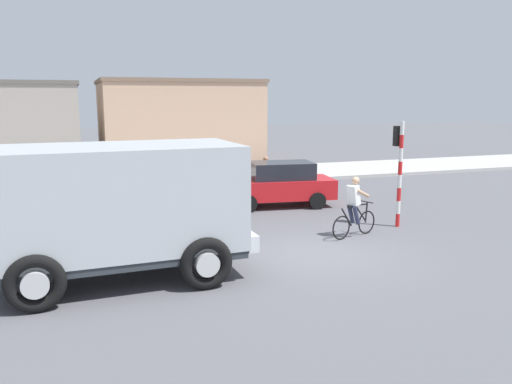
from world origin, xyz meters
name	(u,v)px	position (x,y,z in m)	size (l,w,h in m)	color
ground_plane	(320,253)	(0.00, 0.00, 0.00)	(120.00, 120.00, 0.00)	#56565B
sidewalk_far	(200,177)	(0.00, 13.07, 0.08)	(80.00, 5.00, 0.16)	#ADADA8
truck_foreground	(117,204)	(-4.95, -0.26, 1.67)	(5.50, 2.98, 2.90)	#B2B7BC
cyclist	(355,207)	(1.60, 1.12, 0.86)	(1.66, 0.67, 1.72)	black
traffic_light_pole	(399,159)	(3.47, 1.80, 2.07)	(0.24, 0.43, 3.20)	red
car_red_near	(156,184)	(-3.02, 7.32, 0.82)	(4.20, 2.30, 1.60)	red
car_white_mid	(279,184)	(1.19, 5.81, 0.82)	(4.19, 2.26, 1.60)	red
pedestrian_near_kerb	(266,176)	(1.32, 7.51, 0.85)	(0.34, 0.22, 1.62)	#2D334C
building_mid_block	(177,121)	(0.40, 20.96, 2.48)	(9.28, 8.15, 4.95)	tan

